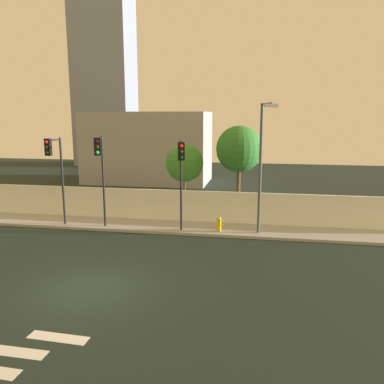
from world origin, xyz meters
The scene contains 13 objects.
ground_plane centered at (0.00, 0.00, 0.00)m, with size 80.00×80.00×0.00m, color black.
sidewalk centered at (0.00, 8.20, 0.07)m, with size 36.00×2.40×0.15m, color #9F9F9F.
perimeter_wall centered at (0.00, 9.49, 1.05)m, with size 36.00×0.18×1.80m, color white.
crosswalk_marking centered at (0.15, -4.53, 0.00)m, with size 3.10×3.06×0.01m.
traffic_light_left centered at (-4.91, 6.99, 3.71)m, with size 0.38×1.32×4.91m.
traffic_light_center centered at (-2.24, 6.84, 3.79)m, with size 0.58×1.61×5.00m.
traffic_light_right centered at (2.09, 6.87, 3.67)m, with size 0.52×1.53×4.82m.
street_lamp_curbside centered at (6.12, 7.50, 4.11)m, with size 0.80×1.94×6.70m.
fire_hydrant centered at (3.98, 7.64, 0.57)m, with size 0.44×0.26×0.78m.
roadside_tree_leftmost centered at (1.54, 10.61, 3.40)m, with size 2.29×2.29×4.56m.
roadside_tree_midleft centered at (4.80, 10.61, 4.29)m, with size 2.72×2.72×5.67m.
low_building_distant centered at (-4.49, 23.49, 3.28)m, with size 11.41×6.00×6.55m, color #9D9D9D.
tower_on_skyline centered at (-13.40, 35.49, 11.74)m, with size 6.95×5.00×23.48m, color #7B8AA2.
Camera 1 is at (6.12, -12.78, 6.27)m, focal length 37.15 mm.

